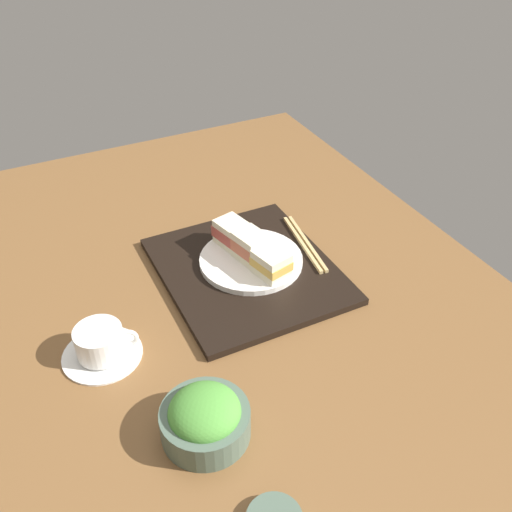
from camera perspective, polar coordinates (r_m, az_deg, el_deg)
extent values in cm
cube|color=brown|center=(112.26, -2.28, -3.95)|extent=(140.00, 100.00, 3.00)
cube|color=black|center=(114.76, -0.90, -1.41)|extent=(37.32, 32.46, 1.43)
cylinder|color=white|center=(115.17, -0.50, -0.42)|extent=(20.70, 20.70, 1.20)
cube|color=#EFE5C1|center=(110.44, 1.51, -1.43)|extent=(7.44, 6.63, 1.54)
cube|color=gold|center=(109.40, 1.53, -0.74)|extent=(7.81, 6.78, 1.83)
cube|color=#EFE5C1|center=(108.37, 1.54, -0.03)|extent=(7.44, 6.63, 1.54)
cube|color=#EFE5C1|center=(114.33, -0.50, 0.13)|extent=(7.44, 6.63, 1.56)
cube|color=#CC6B4C|center=(113.09, -0.50, 0.97)|extent=(7.54, 6.68, 2.61)
cube|color=#EFE5C1|center=(111.88, -0.51, 1.84)|extent=(7.44, 6.63, 1.56)
cube|color=#EFE5C1|center=(118.49, -2.37, 1.55)|extent=(7.44, 6.63, 1.41)
cube|color=#B74C42|center=(117.39, -2.40, 2.31)|extent=(7.96, 6.94, 2.40)
cube|color=#EFE5C1|center=(116.32, -2.42, 3.08)|extent=(7.44, 6.63, 1.41)
cylinder|color=#4C6051|center=(87.25, -5.04, -16.15)|extent=(13.23, 13.23, 4.94)
ellipsoid|color=#4C9338|center=(85.29, -5.13, -15.16)|extent=(10.57, 10.57, 5.82)
cube|color=tan|center=(120.84, 5.10, 1.31)|extent=(20.22, 3.54, 0.70)
cube|color=tan|center=(120.46, 4.60, 1.21)|extent=(20.22, 3.54, 0.70)
cylinder|color=white|center=(101.88, -15.01, -9.35)|extent=(13.50, 13.50, 0.80)
cylinder|color=white|center=(99.85, -15.27, -8.20)|extent=(8.10, 8.10, 5.04)
cylinder|color=#382111|center=(98.40, -15.47, -7.32)|extent=(7.46, 7.46, 0.40)
torus|color=white|center=(99.30, -12.60, -7.96)|extent=(1.79, 3.70, 3.62)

